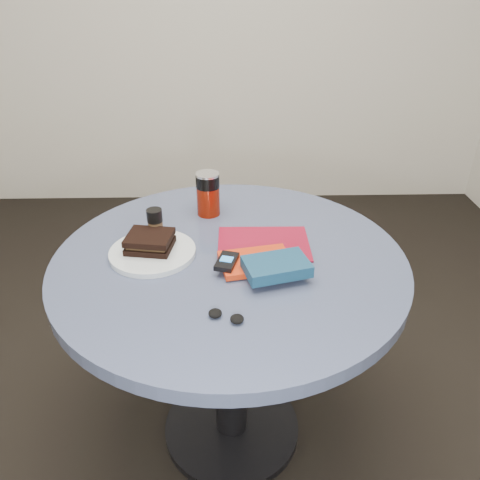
{
  "coord_description": "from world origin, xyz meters",
  "views": [
    {
      "loc": [
        0.0,
        -1.12,
        1.46
      ],
      "look_at": [
        0.03,
        0.0,
        0.8
      ],
      "focal_mm": 35.0,
      "sensor_mm": 36.0,
      "label": 1
    }
  ],
  "objects_px": {
    "table": "(230,301)",
    "magazine": "(264,244)",
    "mp3_player": "(227,261)",
    "pepper_grinder": "(155,225)",
    "headphones": "(226,316)",
    "soda_can": "(208,194)",
    "novel": "(276,266)",
    "sandwich": "(150,242)",
    "red_book": "(256,261)",
    "plate": "(153,252)"
  },
  "relations": [
    {
      "from": "table",
      "to": "magazine",
      "type": "bearing_deg",
      "value": 29.72
    },
    {
      "from": "mp3_player",
      "to": "pepper_grinder",
      "type": "bearing_deg",
      "value": 142.46
    },
    {
      "from": "headphones",
      "to": "soda_can",
      "type": "bearing_deg",
      "value": 96.11
    },
    {
      "from": "headphones",
      "to": "novel",
      "type": "bearing_deg",
      "value": 51.12
    },
    {
      "from": "sandwich",
      "to": "novel",
      "type": "bearing_deg",
      "value": -21.27
    },
    {
      "from": "magazine",
      "to": "headphones",
      "type": "bearing_deg",
      "value": -107.39
    },
    {
      "from": "red_book",
      "to": "headphones",
      "type": "distance_m",
      "value": 0.24
    },
    {
      "from": "plate",
      "to": "mp3_player",
      "type": "height_order",
      "value": "mp3_player"
    },
    {
      "from": "sandwich",
      "to": "headphones",
      "type": "xyz_separation_m",
      "value": [
        0.22,
        -0.3,
        -0.03
      ]
    },
    {
      "from": "plate",
      "to": "magazine",
      "type": "height_order",
      "value": "plate"
    },
    {
      "from": "pepper_grinder",
      "to": "headphones",
      "type": "relative_size",
      "value": 1.12
    },
    {
      "from": "plate",
      "to": "magazine",
      "type": "bearing_deg",
      "value": 8.57
    },
    {
      "from": "table",
      "to": "magazine",
      "type": "xyz_separation_m",
      "value": [
        0.1,
        0.06,
        0.17
      ]
    },
    {
      "from": "plate",
      "to": "red_book",
      "type": "relative_size",
      "value": 1.27
    },
    {
      "from": "plate",
      "to": "soda_can",
      "type": "xyz_separation_m",
      "value": [
        0.15,
        0.25,
        0.06
      ]
    },
    {
      "from": "soda_can",
      "to": "magazine",
      "type": "relative_size",
      "value": 0.54
    },
    {
      "from": "pepper_grinder",
      "to": "mp3_player",
      "type": "relative_size",
      "value": 1.1
    },
    {
      "from": "magazine",
      "to": "red_book",
      "type": "height_order",
      "value": "red_book"
    },
    {
      "from": "mp3_player",
      "to": "novel",
      "type": "bearing_deg",
      "value": -17.76
    },
    {
      "from": "red_book",
      "to": "headphones",
      "type": "xyz_separation_m",
      "value": [
        -0.08,
        -0.22,
        -0.0
      ]
    },
    {
      "from": "sandwich",
      "to": "red_book",
      "type": "xyz_separation_m",
      "value": [
        0.3,
        -0.07,
        -0.02
      ]
    },
    {
      "from": "novel",
      "to": "headphones",
      "type": "relative_size",
      "value": 1.78
    },
    {
      "from": "soda_can",
      "to": "novel",
      "type": "distance_m",
      "value": 0.42
    },
    {
      "from": "table",
      "to": "headphones",
      "type": "distance_m",
      "value": 0.33
    },
    {
      "from": "pepper_grinder",
      "to": "headphones",
      "type": "xyz_separation_m",
      "value": [
        0.21,
        -0.36,
        -0.04
      ]
    },
    {
      "from": "plate",
      "to": "pepper_grinder",
      "type": "height_order",
      "value": "pepper_grinder"
    },
    {
      "from": "sandwich",
      "to": "headphones",
      "type": "distance_m",
      "value": 0.37
    },
    {
      "from": "soda_can",
      "to": "headphones",
      "type": "xyz_separation_m",
      "value": [
        0.06,
        -0.54,
        -0.06
      ]
    },
    {
      "from": "table",
      "to": "soda_can",
      "type": "relative_size",
      "value": 6.98
    },
    {
      "from": "table",
      "to": "headphones",
      "type": "xyz_separation_m",
      "value": [
        -0.01,
        -0.28,
        0.17
      ]
    },
    {
      "from": "pepper_grinder",
      "to": "table",
      "type": "bearing_deg",
      "value": -21.71
    },
    {
      "from": "headphones",
      "to": "magazine",
      "type": "bearing_deg",
      "value": 71.8
    },
    {
      "from": "soda_can",
      "to": "mp3_player",
      "type": "bearing_deg",
      "value": -79.87
    },
    {
      "from": "pepper_grinder",
      "to": "magazine",
      "type": "distance_m",
      "value": 0.32
    },
    {
      "from": "magazine",
      "to": "table",
      "type": "bearing_deg",
      "value": -149.47
    },
    {
      "from": "magazine",
      "to": "headphones",
      "type": "xyz_separation_m",
      "value": [
        -0.11,
        -0.34,
        0.01
      ]
    },
    {
      "from": "novel",
      "to": "pepper_grinder",
      "type": "bearing_deg",
      "value": 134.2
    },
    {
      "from": "red_book",
      "to": "headphones",
      "type": "height_order",
      "value": "red_book"
    },
    {
      "from": "red_book",
      "to": "sandwich",
      "type": "bearing_deg",
      "value": 154.94
    },
    {
      "from": "novel",
      "to": "headphones",
      "type": "bearing_deg",
      "value": -143.82
    },
    {
      "from": "headphones",
      "to": "plate",
      "type": "bearing_deg",
      "value": 125.95
    },
    {
      "from": "table",
      "to": "soda_can",
      "type": "bearing_deg",
      "value": 104.45
    },
    {
      "from": "sandwich",
      "to": "novel",
      "type": "distance_m",
      "value": 0.37
    },
    {
      "from": "soda_can",
      "to": "pepper_grinder",
      "type": "bearing_deg",
      "value": -130.48
    },
    {
      "from": "sandwich",
      "to": "magazine",
      "type": "distance_m",
      "value": 0.33
    },
    {
      "from": "novel",
      "to": "mp3_player",
      "type": "height_order",
      "value": "novel"
    },
    {
      "from": "soda_can",
      "to": "sandwich",
      "type": "bearing_deg",
      "value": -123.1
    },
    {
      "from": "sandwich",
      "to": "red_book",
      "type": "relative_size",
      "value": 0.73
    },
    {
      "from": "pepper_grinder",
      "to": "mp3_player",
      "type": "bearing_deg",
      "value": -37.54
    },
    {
      "from": "novel",
      "to": "plate",
      "type": "bearing_deg",
      "value": 144.83
    }
  ]
}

